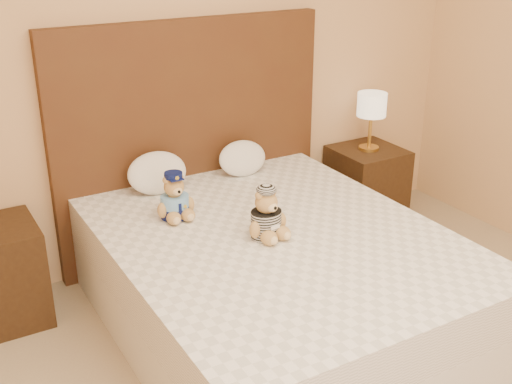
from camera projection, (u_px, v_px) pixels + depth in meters
bed at (276, 281)px, 3.36m from camera, size 1.60×2.00×0.55m
headboard at (192, 142)px, 3.98m from camera, size 1.75×0.08×1.50m
nightstand_right at (366, 186)px, 4.57m from camera, size 0.45×0.45×0.55m
lamp at (372, 108)px, 4.35m from camera, size 0.20×0.20×0.40m
teddy_police at (174, 196)px, 3.38m from camera, size 0.22×0.21×0.26m
teddy_prisoner at (266, 213)px, 3.18m from camera, size 0.26×0.25×0.26m
pillow_left at (157, 171)px, 3.72m from camera, size 0.36×0.23×0.25m
pillow_right at (242, 157)px, 3.99m from camera, size 0.32×0.21×0.23m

